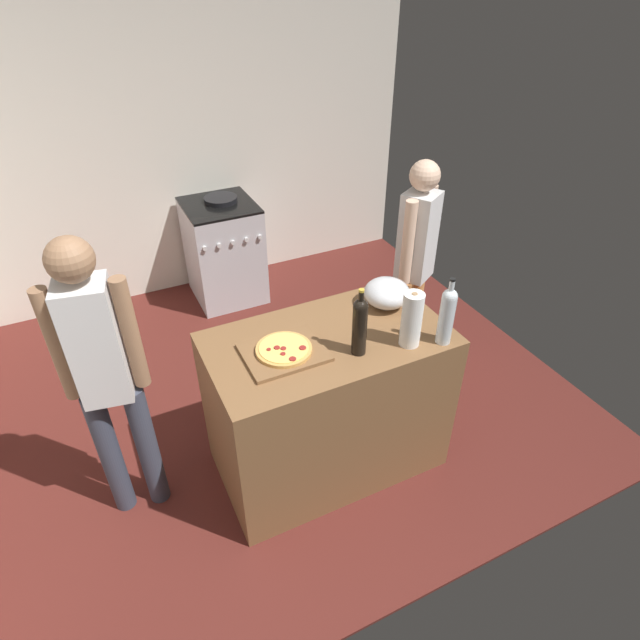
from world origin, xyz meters
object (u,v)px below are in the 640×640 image
object	(u,v)px
wine_bottle_dark	(447,314)
wine_bottle_green	(360,324)
pizza	(284,349)
paper_towel_roll	(412,320)
mixing_bowl	(387,293)
person_in_stripes	(105,372)
person_in_red	(415,261)
stove	(224,251)

from	to	relation	value
wine_bottle_dark	wine_bottle_green	bearing A→B (deg)	165.36
pizza	paper_towel_roll	distance (m)	0.65
pizza	wine_bottle_green	size ratio (longest dim) A/B	0.76
wine_bottle_green	wine_bottle_dark	xyz separation A→B (m)	(0.43, -0.11, 0.00)
mixing_bowl	paper_towel_roll	size ratio (longest dim) A/B	0.86
paper_towel_roll	person_in_stripes	size ratio (longest dim) A/B	0.18
pizza	person_in_red	size ratio (longest dim) A/B	0.18
mixing_bowl	stove	bearing A→B (deg)	101.14
pizza	wine_bottle_green	xyz separation A→B (m)	(0.34, -0.15, 0.14)
wine_bottle_green	person_in_stripes	distance (m)	1.23
wine_bottle_green	person_in_red	distance (m)	1.13
wine_bottle_dark	person_in_red	distance (m)	0.95
paper_towel_roll	person_in_red	bearing A→B (deg)	53.50
stove	person_in_stripes	bearing A→B (deg)	-120.61
person_in_stripes	person_in_red	bearing A→B (deg)	10.13
pizza	wine_bottle_dark	distance (m)	0.83
wine_bottle_green	mixing_bowl	bearing A→B (deg)	40.81
mixing_bowl	wine_bottle_green	distance (m)	0.47
stove	person_in_stripes	world-z (taller)	person_in_stripes
mixing_bowl	wine_bottle_dark	xyz separation A→B (m)	(0.08, -0.41, 0.09)
paper_towel_roll	wine_bottle_green	world-z (taller)	wine_bottle_green
wine_bottle_green	wine_bottle_dark	distance (m)	0.45
stove	person_in_red	world-z (taller)	person_in_red
mixing_bowl	wine_bottle_dark	bearing A→B (deg)	-78.72
wine_bottle_green	stove	xyz separation A→B (m)	(-0.04, 2.26, -0.66)
pizza	person_in_red	distance (m)	1.31
person_in_red	paper_towel_roll	bearing A→B (deg)	-126.50
paper_towel_roll	wine_bottle_dark	bearing A→B (deg)	-20.37
mixing_bowl	person_in_red	size ratio (longest dim) A/B	0.17
wine_bottle_dark	mixing_bowl	bearing A→B (deg)	101.28
pizza	wine_bottle_dark	world-z (taller)	wine_bottle_dark
wine_bottle_dark	person_in_stripes	size ratio (longest dim) A/B	0.23
person_in_stripes	person_in_red	xyz separation A→B (m)	(2.00, 0.36, -0.06)
person_in_red	stove	bearing A→B (deg)	119.56
wine_bottle_dark	paper_towel_roll	bearing A→B (deg)	159.63
paper_towel_roll	wine_bottle_dark	world-z (taller)	wine_bottle_dark
pizza	paper_towel_roll	size ratio (longest dim) A/B	0.93
wine_bottle_green	person_in_stripes	size ratio (longest dim) A/B	0.22
pizza	wine_bottle_green	distance (m)	0.40
wine_bottle_dark	stove	size ratio (longest dim) A/B	0.41
paper_towel_roll	stove	bearing A→B (deg)	97.47
wine_bottle_dark	person_in_stripes	distance (m)	1.67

